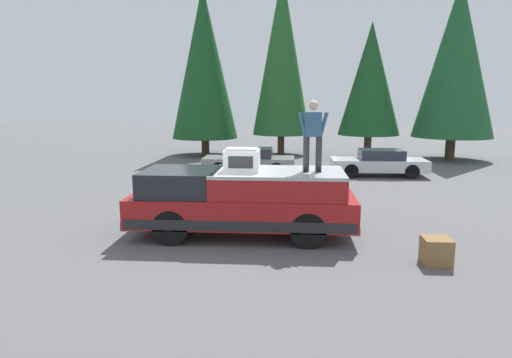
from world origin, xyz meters
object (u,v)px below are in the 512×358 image
object	(u,v)px
pickup_truck	(243,201)
parked_car_grey	(249,161)
compressor_unit	(242,160)
wooden_crate	(436,251)
parked_car_silver	(379,163)
person_on_truck_bed	(313,134)

from	to	relation	value
pickup_truck	parked_car_grey	distance (m)	9.58
parked_car_grey	pickup_truck	bearing A→B (deg)	-175.90
pickup_truck	compressor_unit	distance (m)	1.06
compressor_unit	wooden_crate	size ratio (longest dim) A/B	1.50
pickup_truck	compressor_unit	world-z (taller)	compressor_unit
pickup_truck	compressor_unit	size ratio (longest dim) A/B	6.60
compressor_unit	parked_car_silver	bearing A→B (deg)	-28.11
compressor_unit	person_on_truck_bed	size ratio (longest dim) A/B	0.50
parked_car_grey	compressor_unit	bearing A→B (deg)	-175.95
parked_car_silver	parked_car_grey	xyz separation A→B (m)	(0.18, 5.75, 0.00)
person_on_truck_bed	parked_car_grey	xyz separation A→B (m)	(9.57, 2.38, -1.97)
parked_car_silver	pickup_truck	bearing A→B (deg)	151.59
compressor_unit	parked_car_silver	world-z (taller)	compressor_unit
compressor_unit	parked_car_grey	distance (m)	9.79
pickup_truck	parked_car_grey	size ratio (longest dim) A/B	1.35
compressor_unit	parked_car_grey	bearing A→B (deg)	4.05
compressor_unit	parked_car_grey	xyz separation A→B (m)	(9.67, 0.68, -1.35)
wooden_crate	parked_car_silver	bearing A→B (deg)	-4.48
person_on_truck_bed	parked_car_grey	bearing A→B (deg)	13.95
pickup_truck	parked_car_grey	bearing A→B (deg)	4.10
wooden_crate	compressor_unit	bearing A→B (deg)	68.91
pickup_truck	person_on_truck_bed	bearing A→B (deg)	-90.79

